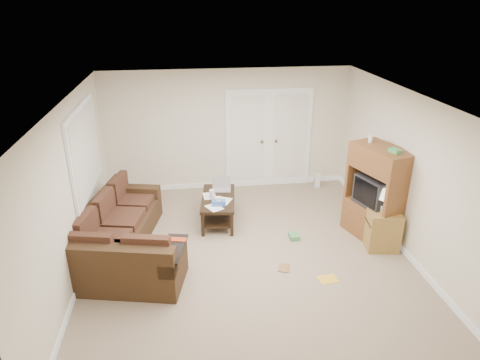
{
  "coord_description": "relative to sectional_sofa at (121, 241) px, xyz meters",
  "views": [
    {
      "loc": [
        -0.89,
        -5.65,
        3.81
      ],
      "look_at": [
        -0.05,
        0.53,
        1.1
      ],
      "focal_mm": 32.0,
      "sensor_mm": 36.0,
      "label": 1
    }
  ],
  "objects": [
    {
      "name": "floor",
      "position": [
        1.95,
        -0.22,
        -0.31
      ],
      "size": [
        5.5,
        5.5,
        0.0
      ],
      "primitive_type": "plane",
      "color": "gray",
      "rests_on": "ground"
    },
    {
      "name": "ceiling",
      "position": [
        1.95,
        -0.22,
        2.19
      ],
      "size": [
        5.0,
        5.5,
        0.02
      ],
      "primitive_type": "cube",
      "color": "white",
      "rests_on": "wall_back"
    },
    {
      "name": "wall_left",
      "position": [
        -0.55,
        -0.22,
        0.94
      ],
      "size": [
        0.02,
        5.5,
        2.5
      ],
      "primitive_type": "cube",
      "color": "beige",
      "rests_on": "floor"
    },
    {
      "name": "wall_right",
      "position": [
        4.45,
        -0.22,
        0.94
      ],
      "size": [
        0.02,
        5.5,
        2.5
      ],
      "primitive_type": "cube",
      "color": "beige",
      "rests_on": "floor"
    },
    {
      "name": "wall_back",
      "position": [
        1.95,
        2.53,
        0.94
      ],
      "size": [
        5.0,
        0.02,
        2.5
      ],
      "primitive_type": "cube",
      "color": "beige",
      "rests_on": "floor"
    },
    {
      "name": "wall_front",
      "position": [
        1.95,
        -2.97,
        0.94
      ],
      "size": [
        5.0,
        0.02,
        2.5
      ],
      "primitive_type": "cube",
      "color": "beige",
      "rests_on": "floor"
    },
    {
      "name": "baseboards",
      "position": [
        1.95,
        -0.22,
        -0.26
      ],
      "size": [
        5.0,
        5.5,
        0.1
      ],
      "primitive_type": null,
      "color": "silver",
      "rests_on": "floor"
    },
    {
      "name": "french_doors",
      "position": [
        2.8,
        2.5,
        0.73
      ],
      "size": [
        1.8,
        0.05,
        2.13
      ],
      "color": "silver",
      "rests_on": "floor"
    },
    {
      "name": "window_left",
      "position": [
        -0.52,
        0.78,
        1.24
      ],
      "size": [
        0.05,
        1.92,
        1.42
      ],
      "color": "silver",
      "rests_on": "wall_left"
    },
    {
      "name": "sectional_sofa",
      "position": [
        0.0,
        0.0,
        0.0
      ],
      "size": [
        1.83,
        2.85,
        0.79
      ],
      "rotation": [
        0.0,
        0.0,
        -0.22
      ],
      "color": "#3B2817",
      "rests_on": "floor"
    },
    {
      "name": "coffee_table",
      "position": [
        1.6,
        1.03,
        -0.05
      ],
      "size": [
        0.72,
        1.22,
        0.79
      ],
      "rotation": [
        0.0,
        0.0,
        -0.12
      ],
      "color": "black",
      "rests_on": "floor"
    },
    {
      "name": "tv_armoire",
      "position": [
        4.14,
        0.13,
        0.5
      ],
      "size": [
        0.83,
        1.12,
        1.72
      ],
      "rotation": [
        0.0,
        0.0,
        0.31
      ],
      "color": "brown",
      "rests_on": "floor"
    },
    {
      "name": "side_cabinet",
      "position": [
        4.15,
        -0.21,
        0.07
      ],
      "size": [
        0.57,
        0.57,
        1.06
      ],
      "rotation": [
        0.0,
        0.0,
        -0.16
      ],
      "color": "olive",
      "rests_on": "floor"
    },
    {
      "name": "space_heater",
      "position": [
        3.83,
        2.23,
        -0.16
      ],
      "size": [
        0.13,
        0.12,
        0.29
      ],
      "primitive_type": "cube",
      "rotation": [
        0.0,
        0.0,
        -0.19
      ],
      "color": "silver",
      "rests_on": "floor"
    },
    {
      "name": "floor_magazine",
      "position": [
        3.02,
        -0.96,
        -0.31
      ],
      "size": [
        0.29,
        0.24,
        0.01
      ],
      "primitive_type": "cube",
      "rotation": [
        0.0,
        0.0,
        0.11
      ],
      "color": "gold",
      "rests_on": "floor"
    },
    {
      "name": "floor_greenbox",
      "position": [
        2.81,
        0.22,
        -0.27
      ],
      "size": [
        0.16,
        0.21,
        0.08
      ],
      "primitive_type": "cube",
      "rotation": [
        0.0,
        0.0,
        -0.03
      ],
      "color": "#42934F",
      "rests_on": "floor"
    },
    {
      "name": "floor_book",
      "position": [
        2.37,
        -0.59,
        -0.3
      ],
      "size": [
        0.22,
        0.26,
        0.02
      ],
      "primitive_type": "imported",
      "rotation": [
        0.0,
        0.0,
        -0.36
      ],
      "color": "brown",
      "rests_on": "floor"
    }
  ]
}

